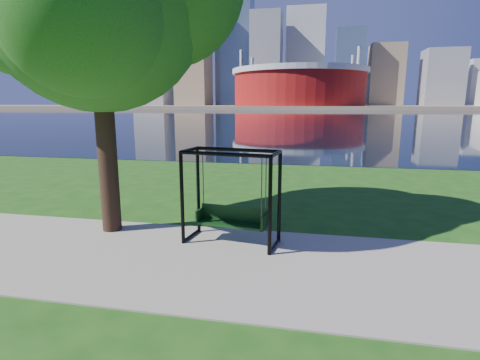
# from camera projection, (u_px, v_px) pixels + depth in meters

# --- Properties ---
(ground) EXTENTS (900.00, 900.00, 0.00)m
(ground) POSITION_uv_depth(u_px,v_px,m) (253.00, 255.00, 7.80)
(ground) COLOR #1E5114
(ground) RESTS_ON ground
(path) EXTENTS (120.00, 4.00, 0.03)m
(path) POSITION_uv_depth(u_px,v_px,m) (249.00, 264.00, 7.32)
(path) COLOR #9E937F
(path) RESTS_ON ground
(river) EXTENTS (900.00, 180.00, 0.02)m
(river) POSITION_uv_depth(u_px,v_px,m) (312.00, 115.00, 105.79)
(river) COLOR black
(river) RESTS_ON ground
(far_bank) EXTENTS (900.00, 228.00, 2.00)m
(far_bank) POSITION_uv_depth(u_px,v_px,m) (315.00, 107.00, 301.58)
(far_bank) COLOR #937F60
(far_bank) RESTS_ON ground
(stadium) EXTENTS (83.00, 83.00, 32.00)m
(stadium) POSITION_uv_depth(u_px,v_px,m) (299.00, 86.00, 232.66)
(stadium) COLOR maroon
(stadium) RESTS_ON far_bank
(skyline) EXTENTS (392.00, 66.00, 96.50)m
(skyline) POSITION_uv_depth(u_px,v_px,m) (312.00, 64.00, 308.31)
(skyline) COLOR gray
(skyline) RESTS_ON far_bank
(swing) EXTENTS (2.18, 1.18, 2.13)m
(swing) POSITION_uv_depth(u_px,v_px,m) (231.00, 199.00, 8.29)
(swing) COLOR black
(swing) RESTS_ON ground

